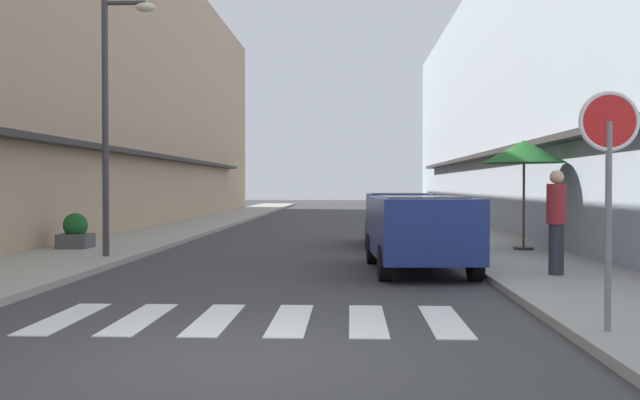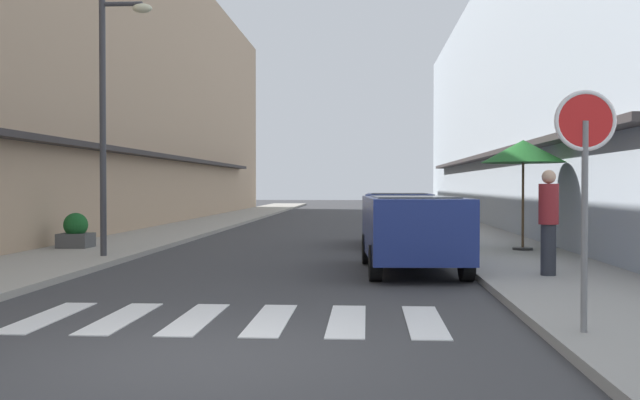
% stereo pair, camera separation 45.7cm
% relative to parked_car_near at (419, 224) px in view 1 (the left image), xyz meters
% --- Properties ---
extents(ground_plane, '(113.03, 113.03, 0.00)m').
position_rel_parked_car_near_xyz_m(ground_plane, '(-2.54, 13.25, -0.92)').
color(ground_plane, '#38383A').
extents(sidewalk_left, '(2.85, 71.93, 0.12)m').
position_rel_parked_car_near_xyz_m(sidewalk_left, '(-7.56, 13.25, -0.86)').
color(sidewalk_left, '#9E998E').
rests_on(sidewalk_left, ground_plane).
extents(sidewalk_right, '(2.85, 71.93, 0.12)m').
position_rel_parked_car_near_xyz_m(sidewalk_right, '(2.47, 13.25, -0.86)').
color(sidewalk_right, gray).
rests_on(sidewalk_right, ground_plane).
extents(building_row_left, '(5.50, 48.24, 11.60)m').
position_rel_parked_car_near_xyz_m(building_row_left, '(-11.48, 14.81, 4.88)').
color(building_row_left, tan).
rests_on(building_row_left, ground_plane).
extents(building_row_right, '(5.50, 48.24, 10.32)m').
position_rel_parked_car_near_xyz_m(building_row_right, '(6.40, 14.81, 4.24)').
color(building_row_right, '#939EA8').
rests_on(building_row_right, ground_plane).
extents(crosswalk, '(5.20, 2.20, 0.01)m').
position_rel_parked_car_near_xyz_m(crosswalk, '(-2.54, -5.21, -0.92)').
color(crosswalk, silver).
rests_on(crosswalk, ground_plane).
extents(parked_car_near, '(1.98, 4.38, 1.47)m').
position_rel_parked_car_near_xyz_m(parked_car_near, '(0.00, 0.00, 0.00)').
color(parked_car_near, navy).
rests_on(parked_car_near, ground_plane).
extents(parked_car_mid, '(1.88, 4.03, 1.47)m').
position_rel_parked_car_near_xyz_m(parked_car_mid, '(0.00, 6.29, -0.00)').
color(parked_car_mid, navy).
rests_on(parked_car_mid, ground_plane).
extents(round_street_sign, '(0.65, 0.07, 2.57)m').
position_rel_parked_car_near_xyz_m(round_street_sign, '(1.42, -6.33, 1.16)').
color(round_street_sign, slate).
rests_on(round_street_sign, sidewalk_right).
extents(street_lamp, '(1.19, 0.28, 5.70)m').
position_rel_parked_car_near_xyz_m(street_lamp, '(-6.52, 1.62, 2.65)').
color(street_lamp, '#38383D').
rests_on(street_lamp, sidewalk_left).
extents(cafe_umbrella, '(2.02, 2.02, 2.66)m').
position_rel_parked_car_near_xyz_m(cafe_umbrella, '(2.88, 3.70, 1.56)').
color(cafe_umbrella, '#262626').
rests_on(cafe_umbrella, sidewalk_right).
extents(planter_midblock, '(0.75, 0.75, 0.87)m').
position_rel_parked_car_near_xyz_m(planter_midblock, '(-8.17, 3.69, -0.42)').
color(planter_midblock, '#4C4C4C').
rests_on(planter_midblock, sidewalk_left).
extents(pedestrian_walking_near, '(0.34, 0.34, 1.83)m').
position_rel_parked_car_near_xyz_m(pedestrian_walking_near, '(2.26, -1.35, 0.17)').
color(pedestrian_walking_near, '#282B33').
rests_on(pedestrian_walking_near, sidewalk_right).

